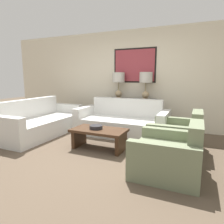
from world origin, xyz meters
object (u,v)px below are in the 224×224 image
object	(u,v)px
console_table	(131,113)
decorative_bowl	(96,127)
armchair_near_camera	(169,156)
armchair_near_back_wall	(177,137)
table_lamp_right	(146,81)
couch_by_side	(41,123)
coffee_table	(99,134)
table_lamp_left	(119,81)
couch_by_back_wall	(122,123)

from	to	relation	value
console_table	decorative_bowl	distance (m)	1.80
decorative_bowl	console_table	bearing A→B (deg)	85.95
decorative_bowl	armchair_near_camera	world-z (taller)	armchair_near_camera
console_table	armchair_near_back_wall	size ratio (longest dim) A/B	1.44
table_lamp_right	console_table	bearing A→B (deg)	180.00
table_lamp_right	couch_by_side	distance (m)	2.84
coffee_table	armchair_near_back_wall	size ratio (longest dim) A/B	1.14
table_lamp_left	armchair_near_back_wall	world-z (taller)	table_lamp_left
table_lamp_left	couch_by_side	xyz separation A→B (m)	(-1.44, -1.49, -1.01)
table_lamp_right	couch_by_side	bearing A→B (deg)	-145.98
armchair_near_back_wall	armchair_near_camera	bearing A→B (deg)	-90.00
decorative_bowl	armchair_near_camera	bearing A→B (deg)	-19.23
console_table	couch_by_back_wall	world-z (taller)	couch_by_back_wall
table_lamp_left	coffee_table	distance (m)	2.08
console_table	table_lamp_left	bearing A→B (deg)	-180.00
console_table	decorative_bowl	size ratio (longest dim) A/B	5.17
armchair_near_back_wall	armchair_near_camera	xyz separation A→B (m)	(0.00, -1.03, 0.00)
coffee_table	armchair_near_back_wall	distance (m)	1.49
table_lamp_left	coffee_table	world-z (taller)	table_lamp_left
coffee_table	armchair_near_camera	bearing A→B (deg)	-20.12
couch_by_side	decorative_bowl	world-z (taller)	couch_by_side
table_lamp_right	armchair_near_camera	distance (m)	2.69
console_table	decorative_bowl	xyz separation A→B (m)	(-0.13, -1.79, 0.02)
table_lamp_right	decorative_bowl	size ratio (longest dim) A/B	2.73
console_table	table_lamp_right	xyz separation A→B (m)	(0.38, -0.00, 0.88)
couch_by_back_wall	coffee_table	distance (m)	1.10
console_table	armchair_near_back_wall	bearing A→B (deg)	-43.64
table_lamp_left	table_lamp_right	size ratio (longest dim) A/B	1.00
table_lamp_left	decorative_bowl	size ratio (longest dim) A/B	2.73
coffee_table	armchair_near_camera	distance (m)	1.49
table_lamp_right	armchair_near_back_wall	distance (m)	1.90
table_lamp_left	decorative_bowl	world-z (taller)	table_lamp_left
table_lamp_left	coffee_table	size ratio (longest dim) A/B	0.66
armchair_near_back_wall	table_lamp_right	bearing A→B (deg)	126.91
coffee_table	decorative_bowl	distance (m)	0.16
console_table	couch_by_back_wall	size ratio (longest dim) A/B	0.61
table_lamp_right	armchair_near_camera	xyz separation A→B (m)	(0.96, -2.30, -1.02)
decorative_bowl	armchair_near_camera	distance (m)	1.56
table_lamp_left	table_lamp_right	world-z (taller)	same
console_table	coffee_table	distance (m)	1.79
console_table	couch_by_side	world-z (taller)	couch_by_side
table_lamp_left	table_lamp_right	xyz separation A→B (m)	(0.76, 0.00, 0.00)
armchair_near_back_wall	table_lamp_left	bearing A→B (deg)	143.40
couch_by_back_wall	coffee_table	world-z (taller)	couch_by_back_wall
coffee_table	armchair_near_back_wall	bearing A→B (deg)	20.12
couch_by_side	table_lamp_left	bearing A→B (deg)	45.86
console_table	couch_by_side	distance (m)	2.36
couch_by_side	coffee_table	world-z (taller)	couch_by_side
couch_by_back_wall	armchair_near_camera	bearing A→B (deg)	-50.38
armchair_near_camera	couch_by_side	bearing A→B (deg)	165.56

